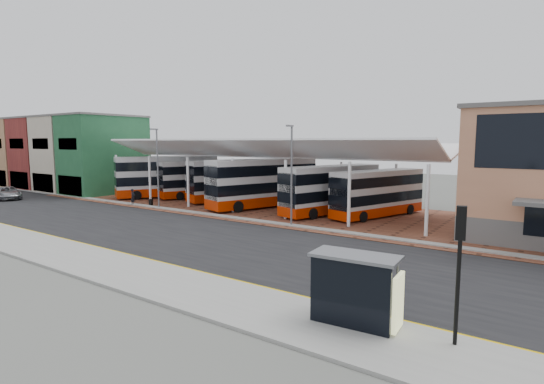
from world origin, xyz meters
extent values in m
plane|color=#52544F|center=(0.00, 0.00, 0.00)|extent=(140.00, 140.00, 0.00)
cube|color=black|center=(0.00, -1.00, 0.01)|extent=(120.00, 14.00, 0.02)
cube|color=brown|center=(2.00, 13.00, 0.03)|extent=(72.00, 16.00, 0.06)
cube|color=gray|center=(0.00, -9.00, 0.07)|extent=(120.00, 4.00, 0.14)
cube|color=gray|center=(0.00, 6.20, 0.07)|extent=(120.00, 0.80, 0.14)
cube|color=#DEB400|center=(0.00, -7.00, 0.03)|extent=(120.00, 0.12, 0.01)
cube|color=#DEB400|center=(0.00, -6.70, 0.03)|extent=(120.00, 0.12, 0.01)
cylinder|color=white|center=(-24.00, 8.50, 2.60)|extent=(0.26, 0.26, 5.20)
cylinder|color=white|center=(-24.00, 19.50, 2.30)|extent=(0.26, 0.26, 4.60)
cylinder|color=white|center=(-18.00, 8.50, 2.60)|extent=(0.26, 0.26, 5.20)
cylinder|color=white|center=(-18.00, 19.50, 2.30)|extent=(0.26, 0.26, 4.60)
cylinder|color=white|center=(-12.00, 8.50, 2.60)|extent=(0.26, 0.26, 5.20)
cylinder|color=white|center=(-12.00, 19.50, 2.30)|extent=(0.26, 0.26, 4.60)
cylinder|color=white|center=(-6.00, 8.50, 2.60)|extent=(0.26, 0.26, 5.20)
cylinder|color=white|center=(-6.00, 19.50, 2.30)|extent=(0.26, 0.26, 4.60)
cylinder|color=white|center=(0.00, 8.50, 2.60)|extent=(0.26, 0.26, 5.20)
cylinder|color=white|center=(0.00, 19.50, 2.30)|extent=(0.26, 0.26, 4.60)
cylinder|color=white|center=(6.00, 8.50, 2.60)|extent=(0.26, 0.26, 5.20)
cylinder|color=white|center=(6.00, 19.50, 2.30)|extent=(0.26, 0.26, 4.60)
cylinder|color=white|center=(12.00, 8.50, 2.60)|extent=(0.26, 0.26, 5.20)
cylinder|color=white|center=(12.00, 19.50, 2.30)|extent=(0.26, 0.26, 4.60)
cube|color=white|center=(-6.00, 10.70, 6.10)|extent=(37.00, 4.95, 1.95)
cube|color=white|center=(-6.00, 16.30, 5.90)|extent=(37.00, 7.12, 1.43)
cube|color=#235C36|center=(-30.00, 11.00, 5.00)|extent=(6.20, 10.00, 10.00)
cube|color=black|center=(-30.00, 6.10, 1.40)|extent=(5.20, 0.20, 2.40)
cube|color=black|center=(-30.00, 6.10, 6.50)|extent=(4.00, 0.20, 1.40)
cube|color=#5D5A58|center=(-30.00, 11.00, 10.10)|extent=(6.40, 10.20, 0.25)
cube|color=#BBAE98|center=(-36.50, 11.00, 5.00)|extent=(6.20, 10.00, 10.00)
cube|color=black|center=(-36.50, 6.10, 1.40)|extent=(5.20, 0.20, 2.40)
cube|color=black|center=(-36.50, 6.10, 6.50)|extent=(4.00, 0.20, 1.40)
cube|color=#5D5A58|center=(-36.50, 11.00, 10.10)|extent=(6.40, 10.20, 0.25)
cube|color=maroon|center=(-43.00, 11.00, 5.00)|extent=(6.20, 10.00, 10.00)
cube|color=black|center=(-43.00, 6.10, 1.40)|extent=(5.20, 0.20, 2.40)
cube|color=black|center=(-43.00, 6.10, 6.50)|extent=(4.00, 0.20, 1.40)
cube|color=#5D5A58|center=(-43.00, 11.00, 10.10)|extent=(6.40, 10.20, 0.25)
cube|color=#A57650|center=(-49.50, 11.00, 5.00)|extent=(6.20, 10.00, 10.00)
cube|color=#5D5A58|center=(-49.50, 11.00, 10.10)|extent=(6.40, 10.20, 0.25)
cylinder|color=slate|center=(-14.00, 6.30, 4.00)|extent=(0.16, 0.16, 8.00)
cube|color=slate|center=(-14.00, 6.00, 8.00)|extent=(0.15, 0.90, 0.15)
cylinder|color=slate|center=(2.00, 6.30, 4.00)|extent=(0.16, 0.16, 8.00)
cube|color=slate|center=(2.00, 6.00, 8.00)|extent=(0.15, 0.90, 0.15)
cube|color=silver|center=(-19.97, 12.72, 2.66)|extent=(8.36, 11.63, 4.65)
cube|color=#B62200|center=(-19.97, 12.72, 0.76)|extent=(8.42, 11.69, 0.97)
cube|color=black|center=(-19.97, 12.72, 2.17)|extent=(8.42, 11.69, 1.03)
cube|color=black|center=(-19.97, 12.72, 3.90)|extent=(8.42, 11.69, 1.03)
cube|color=black|center=(-22.96, 7.63, 2.55)|extent=(2.15, 1.33, 3.90)
cylinder|color=black|center=(-23.07, 10.12, 0.60)|extent=(0.81, 1.09, 1.08)
cylinder|color=black|center=(-20.73, 8.75, 0.60)|extent=(0.81, 1.09, 1.08)
cylinder|color=black|center=(-19.21, 16.68, 0.60)|extent=(0.81, 1.09, 1.08)
cylinder|color=black|center=(-16.87, 15.31, 0.60)|extent=(0.81, 1.09, 1.08)
cube|color=silver|center=(-16.24, 15.06, 2.36)|extent=(6.37, 10.65, 4.13)
cube|color=#B62200|center=(-16.24, 15.06, 0.68)|extent=(6.42, 10.70, 0.86)
cube|color=black|center=(-16.24, 15.06, 1.93)|extent=(6.42, 10.70, 0.91)
cube|color=black|center=(-16.24, 15.06, 3.47)|extent=(6.42, 10.70, 0.91)
cube|color=black|center=(-18.31, 10.26, 2.27)|extent=(2.02, 0.94, 3.45)
cylinder|color=black|center=(-18.68, 12.43, 0.54)|extent=(0.63, 0.99, 0.96)
cylinder|color=black|center=(-16.47, 11.49, 0.54)|extent=(0.63, 0.99, 0.96)
cylinder|color=black|center=(-16.02, 18.64, 0.54)|extent=(0.63, 0.99, 0.96)
cylinder|color=black|center=(-13.81, 17.70, 0.54)|extent=(0.63, 0.99, 0.96)
cube|color=silver|center=(-10.95, 14.93, 2.50)|extent=(6.56, 11.31, 4.37)
cube|color=#B62200|center=(-10.95, 14.93, 0.72)|extent=(6.61, 11.36, 0.91)
cube|color=black|center=(-10.95, 14.93, 2.04)|extent=(6.61, 11.36, 0.97)
cube|color=black|center=(-10.95, 14.93, 3.67)|extent=(6.61, 11.36, 0.97)
cube|color=black|center=(-13.03, 9.80, 2.40)|extent=(2.16, 0.95, 3.66)
cylinder|color=black|center=(-13.47, 12.10, 0.57)|extent=(0.65, 1.05, 1.02)
cylinder|color=black|center=(-11.12, 11.14, 0.57)|extent=(0.65, 1.05, 1.02)
cylinder|color=black|center=(-10.78, 18.73, 0.57)|extent=(0.65, 1.05, 1.02)
cylinder|color=black|center=(-8.43, 17.77, 0.57)|extent=(0.65, 1.05, 1.02)
cube|color=silver|center=(-5.56, 12.76, 2.67)|extent=(6.47, 12.18, 4.67)
cube|color=#B62200|center=(-5.56, 12.76, 0.77)|extent=(6.53, 12.24, 0.98)
cube|color=black|center=(-5.56, 12.76, 2.18)|extent=(6.53, 12.24, 1.03)
cube|color=black|center=(-5.56, 12.76, 3.92)|extent=(6.53, 12.24, 1.03)
cube|color=black|center=(-7.49, 7.17, 2.56)|extent=(2.35, 0.90, 3.91)
cylinder|color=black|center=(-8.09, 9.59, 0.60)|extent=(0.64, 1.13, 1.09)
cylinder|color=black|center=(-5.53, 8.71, 0.60)|extent=(0.64, 1.13, 1.09)
cylinder|color=black|center=(-5.59, 16.82, 0.60)|extent=(0.64, 1.13, 1.09)
cylinder|color=black|center=(-3.02, 15.93, 0.60)|extent=(0.64, 1.13, 1.09)
cube|color=silver|center=(1.97, 13.26, 2.42)|extent=(5.54, 11.08, 4.24)
cube|color=#B62200|center=(1.97, 13.26, 0.70)|extent=(5.59, 11.13, 0.89)
cube|color=black|center=(1.97, 13.26, 1.98)|extent=(5.59, 11.13, 0.94)
cube|color=black|center=(1.97, 13.26, 3.56)|extent=(5.59, 11.13, 0.94)
cube|color=black|center=(0.39, 8.13, 2.33)|extent=(2.15, 0.75, 3.55)
cylinder|color=black|center=(-0.22, 10.31, 0.55)|extent=(0.55, 1.02, 0.98)
cylinder|color=black|center=(2.13, 9.59, 0.55)|extent=(0.55, 1.02, 0.98)
cylinder|color=black|center=(1.82, 16.94, 0.55)|extent=(0.55, 1.02, 0.98)
cylinder|color=black|center=(4.17, 16.22, 0.55)|extent=(0.55, 1.02, 0.98)
cube|color=silver|center=(6.16, 14.29, 2.26)|extent=(5.37, 10.28, 3.94)
cube|color=#B62200|center=(6.16, 14.29, 0.66)|extent=(5.41, 10.33, 0.82)
cube|color=black|center=(6.16, 14.29, 1.85)|extent=(5.41, 10.33, 0.87)
cube|color=black|center=(6.16, 14.29, 3.31)|extent=(5.41, 10.33, 0.87)
cube|color=black|center=(4.58, 9.55, 2.17)|extent=(1.98, 0.74, 3.30)
cylinder|color=black|center=(4.05, 11.59, 0.52)|extent=(0.53, 0.95, 0.92)
cylinder|color=black|center=(6.22, 10.87, 0.52)|extent=(0.53, 0.95, 0.92)
cylinder|color=black|center=(6.10, 17.71, 0.52)|extent=(0.53, 0.95, 0.92)
cylinder|color=black|center=(8.27, 16.98, 0.52)|extent=(0.53, 0.95, 0.92)
imported|color=gray|center=(-34.10, 0.69, 0.75)|extent=(5.73, 3.79, 1.46)
imported|color=black|center=(-17.75, 6.00, 0.92)|extent=(0.64, 0.74, 1.72)
cube|color=black|center=(-15.98, 6.89, 0.39)|extent=(0.39, 0.28, 0.67)
cube|color=black|center=(13.94, -8.76, 1.37)|extent=(2.96, 0.34, 2.47)
cube|color=slate|center=(13.89, -8.17, 2.66)|extent=(3.26, 1.72, 0.12)
cylinder|color=slate|center=(12.47, -7.68, 1.37)|extent=(0.11, 0.11, 2.47)
cylinder|color=slate|center=(15.23, -7.47, 1.37)|extent=(0.11, 0.11, 2.47)
cube|color=tan|center=(15.47, -8.05, 1.23)|extent=(0.23, 1.09, 1.97)
cylinder|color=black|center=(17.33, -7.86, 1.90)|extent=(0.15, 0.15, 3.52)
cube|color=black|center=(17.33, -7.86, 4.21)|extent=(0.34, 0.29, 1.10)
camera|label=1|loc=(19.98, -22.20, 6.79)|focal=28.00mm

